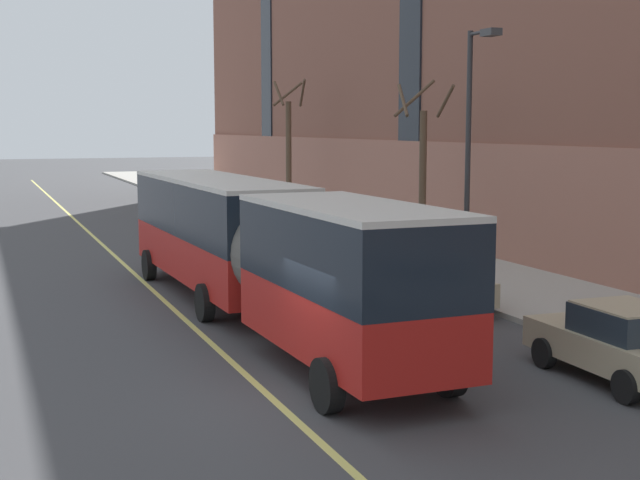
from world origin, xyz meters
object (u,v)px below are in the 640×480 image
object	(u,v)px
city_bus	(255,243)
parked_car_champagne_2	(432,280)
parked_car_black_4	(198,203)
parked_car_green_6	(344,250)
street_lamp	(472,136)
parked_car_champagne_0	(621,343)
street_tree_far_uptown	(422,169)
parked_car_green_5	(247,219)
street_tree_far_downtown	(289,150)

from	to	relation	value
city_bus	parked_car_champagne_2	world-z (taller)	city_bus
parked_car_black_4	parked_car_green_6	world-z (taller)	same
street_lamp	parked_car_champagne_0	bearing A→B (deg)	-100.93
parked_car_green_6	street_tree_far_uptown	size ratio (longest dim) A/B	0.72
parked_car_green_5	street_tree_far_uptown	size ratio (longest dim) A/B	0.66
parked_car_champagne_0	street_lamp	bearing A→B (deg)	79.07
parked_car_champagne_2	street_lamp	world-z (taller)	street_lamp
parked_car_green_6	street_tree_far_uptown	bearing A→B (deg)	20.29
street_tree_far_uptown	parked_car_green_6	bearing A→B (deg)	-159.71
parked_car_champagne_2	parked_car_green_6	xyz separation A→B (m)	(0.02, 6.43, 0.00)
city_bus	parked_car_champagne_2	xyz separation A→B (m)	(5.08, -0.17, -1.28)
parked_car_black_4	street_tree_far_downtown	world-z (taller)	street_tree_far_downtown
street_tree_far_uptown	street_lamp	world-z (taller)	street_lamp
city_bus	parked_car_green_5	xyz separation A→B (m)	(5.04, 17.74, -1.28)
parked_car_champagne_0	street_tree_far_downtown	world-z (taller)	street_tree_far_downtown
city_bus	parked_car_champagne_2	size ratio (longest dim) A/B	4.28
parked_car_champagne_2	parked_car_black_4	world-z (taller)	same
parked_car_champagne_0	street_tree_far_downtown	distance (m)	31.01
street_tree_far_downtown	street_lamp	distance (m)	22.13
parked_car_black_4	parked_car_champagne_2	bearing A→B (deg)	-89.62
parked_car_green_6	street_tree_far_uptown	distance (m)	4.80
city_bus	street_tree_far_uptown	xyz separation A→B (m)	(8.84, 7.65, 1.40)
city_bus	parked_car_champagne_2	bearing A→B (deg)	-1.91
parked_car_champagne_2	street_lamp	distance (m)	4.42
parked_car_black_4	street_tree_far_downtown	distance (m)	6.51
city_bus	parked_car_champagne_0	size ratio (longest dim) A/B	4.27
parked_car_champagne_2	street_tree_far_downtown	size ratio (longest dim) A/B	0.58
street_tree_far_downtown	parked_car_champagne_0	bearing A→B (deg)	-96.94
parked_car_champagne_2	street_tree_far_downtown	distance (m)	23.40
parked_car_champagne_0	parked_car_black_4	size ratio (longest dim) A/B	0.99
parked_car_champagne_0	street_lamp	xyz separation A→B (m)	(1.67, 8.63, 3.98)
parked_car_black_4	parked_car_green_6	bearing A→B (deg)	-89.46
parked_car_champagne_0	parked_car_black_4	distance (m)	34.84
city_bus	street_tree_far_downtown	xyz separation A→B (m)	(8.85, 22.73, 1.72)
parked_car_champagne_2	parked_car_green_5	distance (m)	17.91
city_bus	street_tree_far_downtown	size ratio (longest dim) A/B	2.48
city_bus	parked_car_black_4	distance (m)	27.41
city_bus	street_lamp	distance (m)	7.34
parked_car_champagne_2	street_lamp	bearing A→B (deg)	27.40
parked_car_champagne_2	street_tree_far_downtown	bearing A→B (deg)	80.63
parked_car_black_4	parked_car_green_6	size ratio (longest dim) A/B	0.90
street_tree_far_uptown	street_lamp	size ratio (longest dim) A/B	0.87
parked_car_green_5	parked_car_black_4	bearing A→B (deg)	90.86
parked_car_champagne_2	parked_car_green_6	bearing A→B (deg)	89.83
parked_car_green_6	street_tree_far_downtown	distance (m)	17.15
street_tree_far_uptown	city_bus	bearing A→B (deg)	-139.12
parked_car_green_5	parked_car_green_6	world-z (taller)	same
street_lamp	parked_car_green_5	bearing A→B (deg)	95.87
parked_car_green_5	parked_car_green_6	size ratio (longest dim) A/B	0.92
city_bus	parked_car_green_6	world-z (taller)	city_bus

